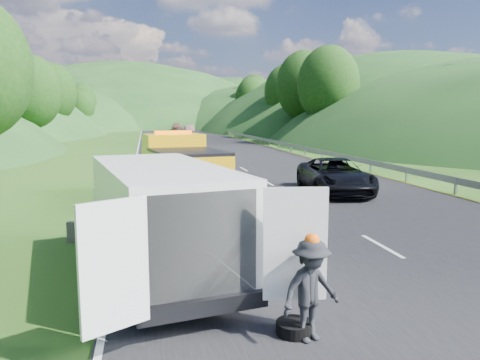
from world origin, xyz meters
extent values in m
plane|color=#38661E|center=(0.00, 0.00, 0.00)|extent=(320.00, 320.00, 0.00)
cube|color=black|center=(3.00, 40.00, 0.01)|extent=(14.00, 200.00, 0.02)
cube|color=gray|center=(10.30, 52.50, 0.00)|extent=(0.06, 140.00, 1.52)
cylinder|color=black|center=(-3.16, 7.74, 0.56)|extent=(0.56, 1.16, 1.12)
cylinder|color=black|center=(-1.06, 8.06, 0.56)|extent=(0.56, 1.16, 1.12)
cylinder|color=black|center=(-2.48, 3.32, 0.56)|extent=(0.56, 1.16, 1.12)
cylinder|color=black|center=(-0.38, 3.64, 0.56)|extent=(0.56, 1.16, 1.12)
cube|color=#FFB50D|center=(-1.97, 6.96, 1.62)|extent=(2.65, 2.13, 2.12)
cube|color=#FFB50D|center=(-1.59, 4.47, 1.34)|extent=(3.01, 4.13, 1.45)
cube|color=black|center=(-1.59, 4.47, 2.12)|extent=(3.01, 4.13, 0.11)
cube|color=black|center=(-2.17, 8.29, 1.01)|extent=(2.41, 1.66, 0.78)
cube|color=black|center=(-2.27, 8.95, 0.78)|extent=(2.35, 0.58, 0.56)
cube|color=#FFB50D|center=(-2.23, 8.67, 1.73)|extent=(2.34, 1.21, 1.22)
cube|color=orange|center=(-1.97, 6.96, 2.74)|extent=(1.59, 0.51, 0.18)
cube|color=black|center=(-2.09, 7.73, 2.01)|extent=(2.11, 0.41, 1.01)
cylinder|color=black|center=(-4.17, -1.56, 0.43)|extent=(0.49, 0.91, 0.87)
cylinder|color=black|center=(-2.25, -1.19, 0.43)|extent=(0.49, 0.91, 0.87)
cylinder|color=black|center=(-3.46, -5.18, 0.43)|extent=(0.49, 0.91, 0.87)
cylinder|color=black|center=(-1.54, -4.81, 0.43)|extent=(0.49, 0.91, 0.87)
cube|color=white|center=(-2.84, -3.29, 1.46)|extent=(3.26, 5.96, 2.01)
cube|color=white|center=(-3.41, -0.37, 1.03)|extent=(2.32, 1.37, 1.08)
cube|color=black|center=(-3.37, -0.58, 1.90)|extent=(2.04, 0.75, 0.90)
cube|color=black|center=(-2.30, -6.01, 1.46)|extent=(1.83, 0.46, 1.74)
cube|color=white|center=(-3.59, -6.76, 1.46)|extent=(0.92, 0.59, 1.84)
cube|color=white|center=(-0.83, -6.22, 1.46)|extent=(1.03, 0.22, 1.84)
cube|color=black|center=(-2.28, -6.11, 0.49)|extent=(2.16, 0.58, 0.27)
imported|color=white|center=(-3.12, 1.45, 0.00)|extent=(0.57, 0.69, 1.67)
imported|color=#D5D071|center=(-2.75, 0.07, 0.00)|extent=(0.63, 0.58, 1.03)
imported|color=black|center=(-0.69, -6.60, 0.00)|extent=(1.19, 0.92, 1.63)
cube|color=brown|center=(-5.16, 0.19, 0.28)|extent=(0.36, 0.21, 0.56)
cylinder|color=black|center=(-0.86, -6.36, 0.00)|extent=(0.60, 0.60, 0.20)
imported|color=black|center=(5.16, 6.36, 0.00)|extent=(3.18, 5.79, 1.54)
imported|color=#444549|center=(2.20, 58.92, 0.00)|extent=(1.64, 4.07, 1.39)
imported|color=#7F5556|center=(4.71, 72.35, 0.00)|extent=(1.61, 4.63, 1.52)
imported|color=#935749|center=(3.79, 90.45, 0.00)|extent=(2.04, 5.01, 1.45)
camera|label=1|loc=(-3.13, -13.15, 3.53)|focal=35.00mm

